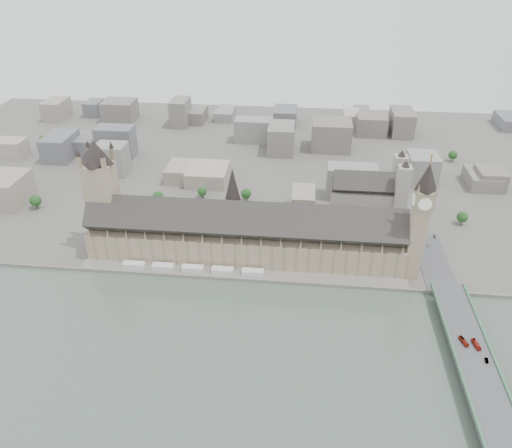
# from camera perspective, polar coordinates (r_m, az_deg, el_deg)

# --- Properties ---
(ground) EXTENTS (900.00, 900.00, 0.00)m
(ground) POSITION_cam_1_polar(r_m,az_deg,el_deg) (418.34, -1.64, -5.32)
(ground) COLOR #595651
(ground) RESTS_ON ground
(river_thames) EXTENTS (600.00, 600.00, 0.00)m
(river_thames) POSITION_cam_1_polar(r_m,az_deg,el_deg) (302.44, -6.06, -23.84)
(river_thames) COLOR #4A574B
(river_thames) RESTS_ON ground
(embankment_wall) EXTENTS (600.00, 1.50, 3.00)m
(embankment_wall) POSITION_cam_1_polar(r_m,az_deg,el_deg) (405.50, -1.92, -6.39)
(embankment_wall) COLOR slate
(embankment_wall) RESTS_ON ground
(river_terrace) EXTENTS (270.00, 15.00, 2.00)m
(river_terrace) POSITION_cam_1_polar(r_m,az_deg,el_deg) (411.75, -1.78, -5.82)
(river_terrace) COLOR slate
(river_terrace) RESTS_ON ground
(terrace_tents) EXTENTS (118.00, 7.00, 4.00)m
(terrace_tents) POSITION_cam_1_polar(r_m,az_deg,el_deg) (416.90, -7.25, -5.06)
(terrace_tents) COLOR silver
(terrace_tents) RESTS_ON river_terrace
(palace_of_westminster) EXTENTS (265.00, 40.73, 55.44)m
(palace_of_westminster) POSITION_cam_1_polar(r_m,az_deg,el_deg) (421.91, -1.34, -1.26)
(palace_of_westminster) COLOR gray
(palace_of_westminster) RESTS_ON ground
(elizabeth_tower) EXTENTS (17.00, 17.00, 107.50)m
(elizabeth_tower) POSITION_cam_1_polar(r_m,az_deg,el_deg) (401.63, 18.31, 1.13)
(elizabeth_tower) COLOR gray
(elizabeth_tower) RESTS_ON ground
(victoria_tower) EXTENTS (30.00, 30.00, 100.00)m
(victoria_tower) POSITION_cam_1_polar(r_m,az_deg,el_deg) (442.22, -17.20, 3.68)
(victoria_tower) COLOR gray
(victoria_tower) RESTS_ON ground
(central_tower) EXTENTS (13.00, 13.00, 48.00)m
(central_tower) POSITION_cam_1_polar(r_m,az_deg,el_deg) (411.27, -2.67, 3.45)
(central_tower) COLOR #827759
(central_tower) RESTS_ON ground
(westminster_bridge) EXTENTS (25.00, 325.00, 10.25)m
(westminster_bridge) POSITION_cam_1_polar(r_m,az_deg,el_deg) (363.79, 23.36, -13.88)
(westminster_bridge) COLOR #474749
(westminster_bridge) RESTS_ON ground
(bridge_parapets) EXTENTS (25.00, 235.00, 1.15)m
(bridge_parapets) POSITION_cam_1_polar(r_m,az_deg,el_deg) (330.96, 25.54, -18.48)
(bridge_parapets) COLOR #3F7350
(bridge_parapets) RESTS_ON westminster_bridge
(westminster_abbey) EXTENTS (68.00, 36.00, 64.00)m
(westminster_abbey) POSITION_cam_1_polar(r_m,az_deg,el_deg) (487.79, 12.85, 2.93)
(westminster_abbey) COLOR gray
(westminster_abbey) RESTS_ON ground
(city_skyline_inland) EXTENTS (720.00, 360.00, 38.00)m
(city_skyline_inland) POSITION_cam_1_polar(r_m,az_deg,el_deg) (624.94, 1.28, 9.34)
(city_skyline_inland) COLOR gray
(city_skyline_inland) RESTS_ON ground
(park_trees) EXTENTS (110.00, 30.00, 15.00)m
(park_trees) POSITION_cam_1_polar(r_m,az_deg,el_deg) (465.10, -1.92, -0.18)
(park_trees) COLOR #1B4719
(park_trees) RESTS_ON ground
(red_bus_north) EXTENTS (4.97, 9.68, 2.63)m
(red_bus_north) POSITION_cam_1_polar(r_m,az_deg,el_deg) (364.10, 22.64, -12.26)
(red_bus_north) COLOR #9C2411
(red_bus_north) RESTS_ON westminster_bridge
(red_bus_south) EXTENTS (4.10, 10.28, 2.79)m
(red_bus_south) POSITION_cam_1_polar(r_m,az_deg,el_deg) (364.85, 23.86, -12.47)
(red_bus_south) COLOR #A92115
(red_bus_south) RESTS_ON westminster_bridge
(car_silver) EXTENTS (2.20, 4.86, 1.55)m
(car_silver) POSITION_cam_1_polar(r_m,az_deg,el_deg) (357.24, 24.86, -13.95)
(car_silver) COLOR gray
(car_silver) RESTS_ON westminster_bridge
(car_approach) EXTENTS (3.05, 5.74, 1.59)m
(car_approach) POSITION_cam_1_polar(r_m,az_deg,el_deg) (468.81, 19.71, -1.38)
(car_approach) COLOR gray
(car_approach) RESTS_ON westminster_bridge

